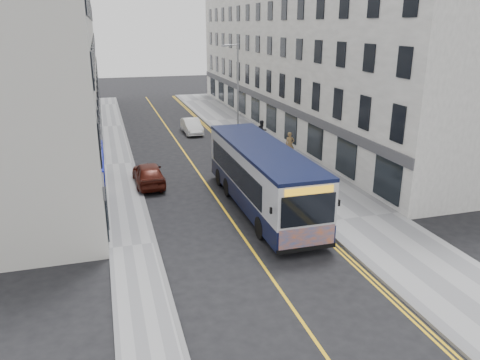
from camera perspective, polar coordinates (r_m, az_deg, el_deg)
ground at (r=23.13m, az=-0.72°, el=-5.37°), size 140.00×140.00×0.00m
pavement_east at (r=35.74m, az=3.72°, el=3.37°), size 4.50×64.00×0.12m
pavement_west at (r=33.69m, az=-14.58°, el=1.86°), size 2.00×64.00×0.12m
kerb_east at (r=35.05m, az=0.26°, el=3.11°), size 0.18×64.00×0.13m
kerb_west at (r=33.72m, az=-12.89°, el=2.02°), size 0.18×64.00×0.13m
road_centre_line at (r=34.18m, az=-6.18°, el=2.49°), size 0.12×64.00×0.01m
road_dbl_yellow_inner at (r=34.94m, az=-0.45°, el=2.96°), size 0.10×64.00×0.01m
road_dbl_yellow_outer at (r=35.00m, az=-0.13°, el=2.98°), size 0.10×64.00×0.01m
terrace_east at (r=44.90m, az=6.36°, el=14.73°), size 6.00×46.00×13.00m
terrace_west at (r=41.61m, az=-21.52°, el=13.31°), size 6.00×46.00×13.00m
streetlamp at (r=36.11m, az=-0.39°, el=10.57°), size 1.32×0.18×8.00m
city_bus at (r=24.43m, az=2.64°, el=0.60°), size 2.73×11.71×3.40m
bicycle at (r=27.10m, az=6.46°, el=-0.36°), size 2.15×1.47×1.07m
pedestrian_near at (r=34.29m, az=6.09°, el=4.32°), size 0.73×0.55×1.81m
pedestrian_far at (r=38.32m, az=2.71°, el=5.92°), size 1.06×0.94×1.84m
car_white at (r=42.39m, az=-5.90°, el=6.55°), size 1.46×4.03×1.32m
car_maroon at (r=28.91m, az=-11.10°, el=0.75°), size 1.81×4.27×1.44m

